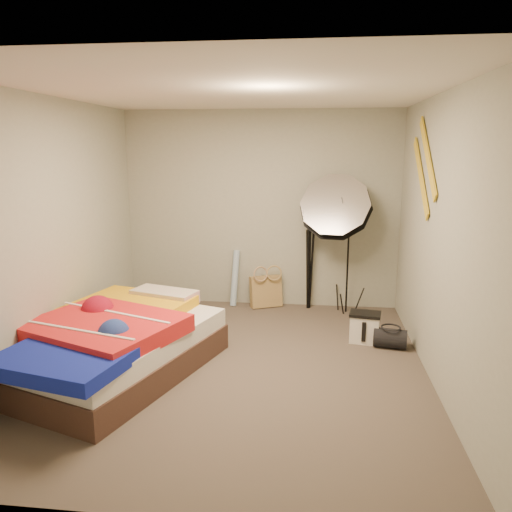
# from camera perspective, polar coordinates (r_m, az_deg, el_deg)

# --- Properties ---
(floor) EXTENTS (4.00, 4.00, 0.00)m
(floor) POSITION_cam_1_polar(r_m,az_deg,el_deg) (4.84, -2.05, -12.57)
(floor) COLOR #4E453C
(floor) RESTS_ON ground
(ceiling) EXTENTS (4.00, 4.00, 0.00)m
(ceiling) POSITION_cam_1_polar(r_m,az_deg,el_deg) (4.41, -2.31, 18.35)
(ceiling) COLOR silver
(ceiling) RESTS_ON wall_back
(wall_back) EXTENTS (3.50, 0.00, 3.50)m
(wall_back) POSITION_cam_1_polar(r_m,az_deg,el_deg) (6.42, 0.57, 5.29)
(wall_back) COLOR #9B9F8F
(wall_back) RESTS_ON floor
(wall_front) EXTENTS (3.50, 0.00, 3.50)m
(wall_front) POSITION_cam_1_polar(r_m,az_deg,el_deg) (2.56, -9.08, -5.73)
(wall_front) COLOR #9B9F8F
(wall_front) RESTS_ON floor
(wall_left) EXTENTS (0.00, 4.00, 4.00)m
(wall_left) POSITION_cam_1_polar(r_m,az_deg,el_deg) (5.03, -22.30, 2.41)
(wall_left) COLOR #9B9F8F
(wall_left) RESTS_ON floor
(wall_right) EXTENTS (0.00, 4.00, 4.00)m
(wall_right) POSITION_cam_1_polar(r_m,az_deg,el_deg) (4.54, 20.25, 1.58)
(wall_right) COLOR #9B9F8F
(wall_right) RESTS_ON floor
(tote_bag) EXTENTS (0.44, 0.33, 0.42)m
(tote_bag) POSITION_cam_1_polar(r_m,az_deg,el_deg) (6.50, 1.13, -4.06)
(tote_bag) COLOR tan
(tote_bag) RESTS_ON floor
(wrapping_roll) EXTENTS (0.14, 0.22, 0.73)m
(wrapping_roll) POSITION_cam_1_polar(r_m,az_deg,el_deg) (6.54, -2.43, -2.52)
(wrapping_roll) COLOR #588EC4
(wrapping_roll) RESTS_ON floor
(camera_case) EXTENTS (0.33, 0.26, 0.30)m
(camera_case) POSITION_cam_1_polar(r_m,az_deg,el_deg) (5.49, 12.30, -8.08)
(camera_case) COLOR white
(camera_case) RESTS_ON floor
(duffel_bag) EXTENTS (0.36, 0.26, 0.20)m
(duffel_bag) POSITION_cam_1_polar(r_m,az_deg,el_deg) (5.41, 15.09, -9.06)
(duffel_bag) COLOR black
(duffel_bag) RESTS_ON floor
(wall_stripe_upper) EXTENTS (0.02, 0.91, 0.78)m
(wall_stripe_upper) POSITION_cam_1_polar(r_m,az_deg,el_deg) (5.05, 19.05, 10.69)
(wall_stripe_upper) COLOR gold
(wall_stripe_upper) RESTS_ON wall_right
(wall_stripe_lower) EXTENTS (0.02, 0.91, 0.78)m
(wall_stripe_lower) POSITION_cam_1_polar(r_m,az_deg,el_deg) (5.30, 18.33, 8.62)
(wall_stripe_lower) COLOR gold
(wall_stripe_lower) RESTS_ON wall_right
(bed) EXTENTS (1.90, 2.37, 0.57)m
(bed) POSITION_cam_1_polar(r_m,az_deg,el_deg) (4.80, -16.11, -9.55)
(bed) COLOR #452C24
(bed) RESTS_ON floor
(photo_umbrella) EXTENTS (1.13, 0.89, 1.83)m
(photo_umbrella) POSITION_cam_1_polar(r_m,az_deg,el_deg) (6.09, 9.14, 5.32)
(photo_umbrella) COLOR black
(photo_umbrella) RESTS_ON floor
(camera_tripod) EXTENTS (0.07, 0.07, 1.12)m
(camera_tripod) POSITION_cam_1_polar(r_m,az_deg,el_deg) (6.37, 6.12, -0.39)
(camera_tripod) COLOR black
(camera_tripod) RESTS_ON floor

